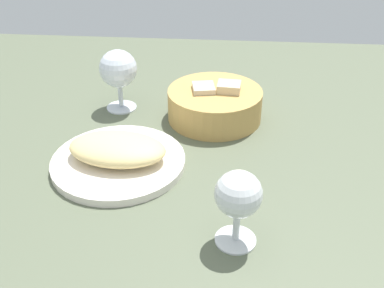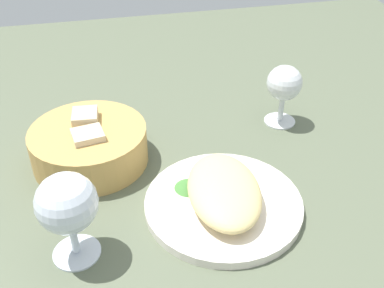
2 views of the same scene
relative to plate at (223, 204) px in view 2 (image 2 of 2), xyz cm
name	(u,v)px [view 2 (image 2 of 2)]	position (x,y,z in cm)	size (l,w,h in cm)	color
ground_plane	(222,159)	(12.85, -3.48, -1.70)	(140.00, 140.00, 2.00)	#555E48
plate	(223,204)	(0.00, 0.00, 0.00)	(23.26, 23.26, 1.40)	white
omelette	(224,190)	(0.00, 0.00, 2.70)	(16.98, 10.47, 4.00)	#E6CB83
lettuce_garnish	(189,183)	(3.94, 4.38, 1.58)	(4.38, 4.38, 1.75)	#46843A
bread_basket	(89,145)	(15.91, 18.48, 2.58)	(19.05, 19.05, 7.94)	tan
wine_glass_near	(284,86)	(20.39, -16.94, 6.94)	(6.45, 6.45, 11.51)	silver
wine_glass_far	(67,206)	(-4.16, 21.34, 7.87)	(7.81, 7.81, 12.95)	silver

